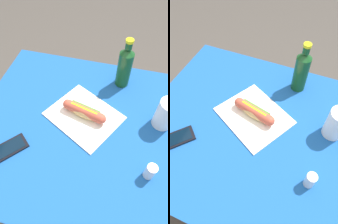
{
  "view_description": "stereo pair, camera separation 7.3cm",
  "coord_description": "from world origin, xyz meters",
  "views": [
    {
      "loc": [
        0.1,
        -0.45,
        1.48
      ],
      "look_at": [
        -0.03,
        0.05,
        0.78
      ],
      "focal_mm": 32.98,
      "sensor_mm": 36.0,
      "label": 1
    },
    {
      "loc": [
        0.17,
        -0.42,
        1.48
      ],
      "look_at": [
        -0.03,
        0.05,
        0.78
      ],
      "focal_mm": 32.98,
      "sensor_mm": 36.0,
      "label": 2
    }
  ],
  "objects": [
    {
      "name": "paper_wrapper",
      "position": [
        -0.03,
        0.05,
        0.75
      ],
      "size": [
        0.36,
        0.34,
        0.01
      ],
      "primitive_type": "cube",
      "rotation": [
        0.0,
        0.0,
        -0.5
      ],
      "color": "white",
      "rests_on": "dining_table"
    },
    {
      "name": "drinking_cup",
      "position": [
        0.3,
        0.09,
        0.82
      ],
      "size": [
        0.08,
        0.08,
        0.13
      ],
      "primitive_type": "cylinder",
      "color": "white",
      "rests_on": "dining_table"
    },
    {
      "name": "ground_plane",
      "position": [
        0.0,
        0.0,
        0.0
      ],
      "size": [
        6.0,
        6.0,
        0.0
      ],
      "primitive_type": "plane",
      "color": "#47423D",
      "rests_on": "ground"
    },
    {
      "name": "salt_shaker",
      "position": [
        0.26,
        -0.14,
        0.78
      ],
      "size": [
        0.04,
        0.04,
        0.07
      ],
      "primitive_type": "cylinder",
      "color": "silver",
      "rests_on": "dining_table"
    },
    {
      "name": "cell_phone",
      "position": [
        -0.27,
        -0.17,
        0.75
      ],
      "size": [
        0.14,
        0.15,
        0.01
      ],
      "color": "black",
      "rests_on": "dining_table"
    },
    {
      "name": "dining_table",
      "position": [
        0.0,
        0.0,
        0.59
      ],
      "size": [
        0.97,
        0.82,
        0.75
      ],
      "color": "brown",
      "rests_on": "ground"
    },
    {
      "name": "hot_dog",
      "position": [
        -0.03,
        0.05,
        0.78
      ],
      "size": [
        0.2,
        0.09,
        0.05
      ],
      "color": "tan",
      "rests_on": "paper_wrapper"
    },
    {
      "name": "soda_bottle",
      "position": [
        0.1,
        0.29,
        0.86
      ],
      "size": [
        0.07,
        0.07,
        0.24
      ],
      "color": "#14471E",
      "rests_on": "dining_table"
    }
  ]
}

